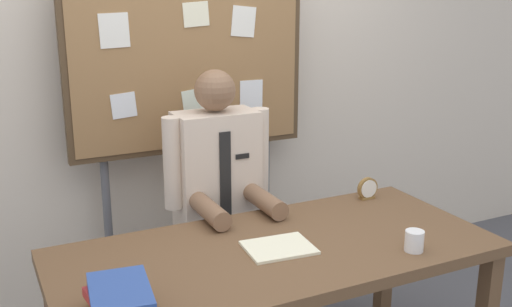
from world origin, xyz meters
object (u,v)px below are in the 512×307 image
(person, at_px, (218,217))
(desk_clock, at_px, (368,189))
(open_notebook, at_px, (278,248))
(bulletin_board, at_px, (189,66))
(book_stack, at_px, (122,302))
(coffee_mug, at_px, (414,241))
(desk, at_px, (276,265))

(person, xyz_separation_m, desk_clock, (0.68, -0.32, 0.14))
(person, bearing_deg, open_notebook, -90.16)
(bulletin_board, relative_size, book_stack, 6.27)
(bulletin_board, distance_m, open_notebook, 1.18)
(book_stack, relative_size, coffee_mug, 3.49)
(bulletin_board, distance_m, desk_clock, 1.12)
(bulletin_board, bearing_deg, open_notebook, -90.10)
(open_notebook, relative_size, coffee_mug, 3.16)
(coffee_mug, bearing_deg, bulletin_board, 110.88)
(open_notebook, bearing_deg, coffee_mug, -27.77)
(person, bearing_deg, coffee_mug, -61.89)
(desk_clock, bearing_deg, desk, -155.44)
(desk, height_order, bulletin_board, bulletin_board)
(coffee_mug, bearing_deg, open_notebook, 152.23)
(book_stack, bearing_deg, person, 51.79)
(desk, height_order, open_notebook, open_notebook)
(desk, bearing_deg, book_stack, -159.36)
(desk, xyz_separation_m, person, (0.00, 0.63, -0.01))
(desk, height_order, person, person)
(book_stack, bearing_deg, open_notebook, 19.25)
(desk_clock, bearing_deg, person, 155.01)
(bulletin_board, relative_size, coffee_mug, 21.84)
(bulletin_board, bearing_deg, desk, -90.00)
(desk_clock, xyz_separation_m, coffee_mug, (-0.20, -0.58, -0.01))
(desk_clock, bearing_deg, bulletin_board, 135.07)
(book_stack, distance_m, coffee_mug, 1.18)
(open_notebook, bearing_deg, bulletin_board, 89.90)
(desk, xyz_separation_m, open_notebook, (-0.00, -0.02, 0.09))
(desk, height_order, coffee_mug, coffee_mug)
(bulletin_board, relative_size, desk_clock, 17.02)
(desk, relative_size, person, 1.31)
(desk, bearing_deg, person, 90.00)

